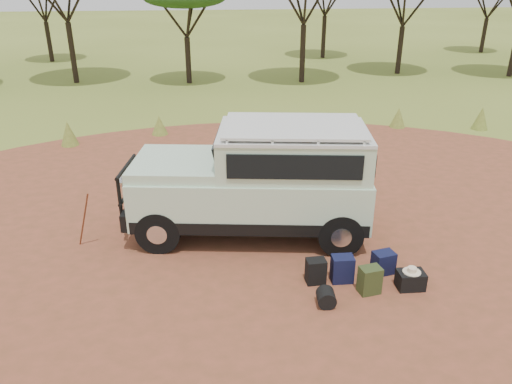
{
  "coord_description": "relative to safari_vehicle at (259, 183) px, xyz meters",
  "views": [
    {
      "loc": [
        -1.49,
        -8.66,
        5.56
      ],
      "look_at": [
        -0.34,
        1.44,
        1.0
      ],
      "focal_mm": 35.0,
      "sensor_mm": 36.0,
      "label": 1
    }
  ],
  "objects": [
    {
      "name": "backpack_black",
      "position": [
        0.86,
        -2.14,
        -0.99
      ],
      "size": [
        0.38,
        0.29,
        0.51
      ],
      "primitive_type": "cube",
      "rotation": [
        0.0,
        0.0,
        0.05
      ],
      "color": "black",
      "rests_on": "ground"
    },
    {
      "name": "dirt_clearing",
      "position": [
        0.28,
        -1.4,
        -1.24
      ],
      "size": [
        23.0,
        23.0,
        0.01
      ],
      "primitive_type": "cylinder",
      "color": "brown",
      "rests_on": "ground"
    },
    {
      "name": "backpack_olive",
      "position": [
        1.78,
        -2.57,
        -0.97
      ],
      "size": [
        0.43,
        0.35,
        0.54
      ],
      "primitive_type": "cube",
      "rotation": [
        0.0,
        0.0,
        0.18
      ],
      "color": "#343F1D",
      "rests_on": "ground"
    },
    {
      "name": "ground",
      "position": [
        0.28,
        -1.4,
        -1.24
      ],
      "size": [
        140.0,
        140.0,
        0.0
      ],
      "primitive_type": "plane",
      "color": "olive",
      "rests_on": "ground"
    },
    {
      "name": "grass_fringe",
      "position": [
        0.4,
        7.27,
        -0.84
      ],
      "size": [
        36.6,
        1.6,
        0.9
      ],
      "color": "olive",
      "rests_on": "ground"
    },
    {
      "name": "stuff_sack",
      "position": [
        0.89,
        -2.87,
        -1.07
      ],
      "size": [
        0.36,
        0.36,
        0.33
      ],
      "primitive_type": "cylinder",
      "rotation": [
        1.57,
        0.0,
        -0.08
      ],
      "color": "black",
      "rests_on": "ground"
    },
    {
      "name": "safari_hat",
      "position": [
        2.6,
        -2.53,
        -0.85
      ],
      "size": [
        0.34,
        0.34,
        0.1
      ],
      "color": "beige",
      "rests_on": "hard_case"
    },
    {
      "name": "duffel_navy",
      "position": [
        2.27,
        -1.96,
        -1.01
      ],
      "size": [
        0.47,
        0.39,
        0.46
      ],
      "primitive_type": "cube",
      "rotation": [
        0.0,
        0.0,
        0.22
      ],
      "color": "#111637",
      "rests_on": "ground"
    },
    {
      "name": "backpack_navy",
      "position": [
        1.37,
        -2.15,
        -0.97
      ],
      "size": [
        0.42,
        0.31,
        0.54
      ],
      "primitive_type": "cube",
      "rotation": [
        0.0,
        0.0,
        -0.03
      ],
      "color": "#111637",
      "rests_on": "ground"
    },
    {
      "name": "walking_staff",
      "position": [
        -3.79,
        -0.26,
        -0.57
      ],
      "size": [
        0.44,
        0.31,
        1.34
      ],
      "primitive_type": "cylinder",
      "rotation": [
        0.34,
        0.0,
        0.97
      ],
      "color": "maroon",
      "rests_on": "ground"
    },
    {
      "name": "safari_vehicle",
      "position": [
        0.0,
        0.0,
        0.0
      ],
      "size": [
        5.53,
        2.83,
        2.57
      ],
      "rotation": [
        0.0,
        0.0,
        -0.15
      ],
      "color": "#BAD9BA",
      "rests_on": "ground"
    },
    {
      "name": "hard_case",
      "position": [
        2.6,
        -2.53,
        -1.06
      ],
      "size": [
        0.51,
        0.37,
        0.36
      ],
      "primitive_type": "cube",
      "rotation": [
        0.0,
        0.0,
        -0.02
      ],
      "color": "black",
      "rests_on": "ground"
    }
  ]
}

